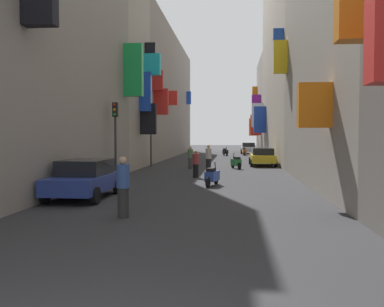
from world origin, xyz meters
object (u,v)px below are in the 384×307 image
(parked_car_yellow, at_px, (262,156))
(scooter_orange, at_px, (244,151))
(parked_car_blue, at_px, (84,178))
(traffic_light_far_corner, at_px, (151,126))
(traffic_light_near_corner, at_px, (115,127))
(pedestrian_near_right, at_px, (196,164))
(pedestrian_mid_street, at_px, (190,158))
(pedestrian_crossing, at_px, (209,158))
(scooter_black, at_px, (225,152))
(parked_car_white, at_px, (248,148))
(pedestrian_near_left, at_px, (123,187))
(scooter_blue, at_px, (212,176))
(scooter_green, at_px, (236,162))

(parked_car_yellow, bearing_deg, scooter_orange, 93.23)
(parked_car_blue, height_order, traffic_light_far_corner, traffic_light_far_corner)
(parked_car_blue, distance_m, traffic_light_near_corner, 6.61)
(pedestrian_near_right, bearing_deg, parked_car_blue, -113.08)
(parked_car_blue, xyz_separation_m, pedestrian_mid_street, (2.52, 14.26, 0.04))
(pedestrian_crossing, bearing_deg, scooter_black, 88.30)
(parked_car_white, bearing_deg, pedestrian_mid_street, -101.08)
(traffic_light_near_corner, bearing_deg, pedestrian_mid_street, 68.64)
(traffic_light_far_corner, bearing_deg, parked_car_blue, -87.80)
(parked_car_yellow, relative_size, traffic_light_far_corner, 1.01)
(pedestrian_crossing, relative_size, pedestrian_near_right, 1.15)
(parked_car_white, xyz_separation_m, scooter_orange, (-0.64, -4.86, -0.29))
(pedestrian_near_left, relative_size, traffic_light_far_corner, 0.39)
(scooter_blue, distance_m, traffic_light_near_corner, 6.02)
(parked_car_white, bearing_deg, scooter_blue, -94.72)
(parked_car_blue, height_order, traffic_light_near_corner, traffic_light_near_corner)
(traffic_light_near_corner, relative_size, traffic_light_far_corner, 0.91)
(parked_car_blue, relative_size, pedestrian_near_right, 2.59)
(pedestrian_crossing, distance_m, pedestrian_mid_street, 3.06)
(parked_car_white, bearing_deg, traffic_light_near_corner, -103.64)
(parked_car_white, height_order, traffic_light_near_corner, traffic_light_near_corner)
(pedestrian_crossing, bearing_deg, scooter_green, 58.36)
(scooter_orange, bearing_deg, pedestrian_mid_street, -101.91)
(scooter_blue, bearing_deg, parked_car_yellow, 76.55)
(scooter_orange, height_order, pedestrian_near_right, pedestrian_near_right)
(pedestrian_near_right, bearing_deg, scooter_green, 70.13)
(scooter_green, distance_m, pedestrian_near_left, 18.25)
(pedestrian_near_left, distance_m, traffic_light_far_corner, 19.48)
(scooter_black, bearing_deg, scooter_blue, -90.09)
(parked_car_yellow, height_order, scooter_green, parked_car_yellow)
(scooter_green, distance_m, pedestrian_crossing, 3.42)
(pedestrian_near_left, bearing_deg, pedestrian_near_right, 84.88)
(parked_car_blue, relative_size, traffic_light_near_corner, 0.98)
(scooter_black, height_order, scooter_orange, same)
(scooter_green, bearing_deg, pedestrian_mid_street, -176.41)
(parked_car_blue, bearing_deg, pedestrian_near_right, 66.92)
(pedestrian_near_left, height_order, pedestrian_mid_street, pedestrian_near_left)
(scooter_green, xyz_separation_m, scooter_orange, (1.10, 20.32, 0.00))
(scooter_blue, relative_size, traffic_light_near_corner, 0.45)
(scooter_blue, xyz_separation_m, pedestrian_near_right, (-1.12, 3.86, 0.30))
(pedestrian_mid_street, distance_m, traffic_light_near_corner, 8.82)
(scooter_green, height_order, traffic_light_far_corner, traffic_light_far_corner)
(parked_car_yellow, distance_m, scooter_orange, 17.03)
(parked_car_blue, bearing_deg, traffic_light_near_corner, 95.55)
(pedestrian_near_left, height_order, traffic_light_far_corner, traffic_light_far_corner)
(scooter_orange, xyz_separation_m, pedestrian_near_right, (-3.39, -26.67, 0.30))
(pedestrian_mid_street, xyz_separation_m, traffic_light_far_corner, (-3.12, 1.39, 2.24))
(parked_car_yellow, bearing_deg, traffic_light_near_corner, -126.14)
(pedestrian_near_left, relative_size, pedestrian_near_right, 1.14)
(scooter_black, xyz_separation_m, traffic_light_far_corner, (-5.22, -17.90, 2.57))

